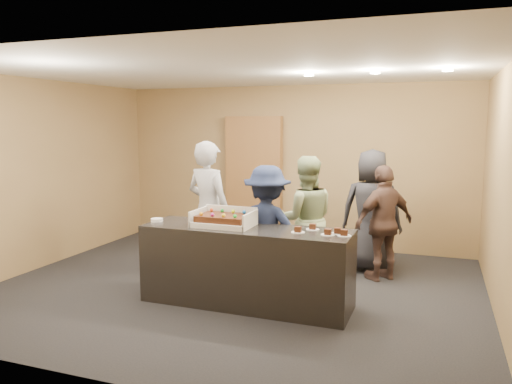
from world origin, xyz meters
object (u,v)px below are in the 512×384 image
cake_box (225,222)px  person_dark_suit (371,211)px  person_server_grey (209,210)px  sheet_cake (224,218)px  plate_stack (157,220)px  person_brown_extra (384,223)px  storage_cabinet (254,180)px  person_navy_man (267,230)px  person_sage_man (305,219)px  serving_counter (246,266)px

cake_box → person_dark_suit: size_ratio=0.39×
person_server_grey → sheet_cake: bearing=141.1°
sheet_cake → plate_stack: sheet_cake is taller
person_brown_extra → person_dark_suit: person_dark_suit is taller
cake_box → storage_cabinet: bearing=103.7°
cake_box → person_navy_man: person_navy_man is taller
storage_cabinet → sheet_cake: storage_cabinet is taller
sheet_cake → person_navy_man: person_navy_man is taller
sheet_cake → plate_stack: size_ratio=3.95×
storage_cabinet → person_dark_suit: (2.14, -1.03, -0.23)m
cake_box → person_brown_extra: bearing=41.7°
storage_cabinet → cake_box: bearing=-76.3°
person_sage_man → person_brown_extra: bearing=-178.4°
storage_cabinet → plate_stack: bearing=-93.4°
person_server_grey → person_brown_extra: person_server_grey is taller
plate_stack → sheet_cake: bearing=1.9°
plate_stack → person_server_grey: person_server_grey is taller
person_dark_suit → serving_counter: bearing=58.4°
cake_box → sheet_cake: size_ratio=1.17×
plate_stack → person_navy_man: bearing=21.1°
cake_box → person_dark_suit: 2.33m
person_server_grey → person_dark_suit: size_ratio=1.07×
storage_cabinet → sheet_cake: size_ratio=3.81×
sheet_cake → person_brown_extra: person_brown_extra is taller
plate_stack → person_dark_suit: bearing=39.2°
person_sage_man → person_brown_extra: person_sage_man is taller
person_sage_man → person_brown_extra: 1.06m
serving_counter → person_server_grey: person_server_grey is taller
sheet_cake → plate_stack: (-0.87, -0.03, -0.08)m
sheet_cake → person_navy_man: bearing=50.2°
person_navy_man → person_brown_extra: (1.28, 1.05, -0.02)m
serving_counter → storage_cabinet: (-0.97, 2.88, 0.65)m
person_sage_man → person_navy_man: 0.69m
person_server_grey → person_brown_extra: size_ratio=1.20×
plate_stack → person_dark_suit: person_dark_suit is taller
cake_box → plate_stack: size_ratio=4.63×
plate_stack → person_sage_man: size_ratio=0.09×
plate_stack → person_brown_extra: bearing=31.2°
person_navy_man → person_dark_suit: (1.07, 1.40, 0.07)m
person_sage_man → person_navy_man: size_ratio=1.05×
cake_box → person_dark_suit: person_dark_suit is taller
serving_counter → cake_box: size_ratio=3.56×
person_brown_extra → person_server_grey: bearing=-28.3°
storage_cabinet → person_navy_man: size_ratio=1.39×
plate_stack → person_sage_man: 1.91m
person_dark_suit → person_server_grey: bearing=27.9°
sheet_cake → person_sage_man: size_ratio=0.35×
cake_box → sheet_cake: (-0.00, -0.02, 0.05)m
person_server_grey → person_navy_man: (0.95, -0.36, -0.13)m
serving_counter → person_brown_extra: (1.38, 1.50, 0.32)m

